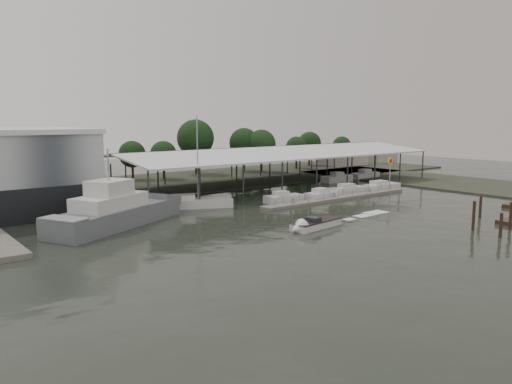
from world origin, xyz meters
TOP-DOWN VIEW (x-y plane):
  - ground at (0.00, 0.00)m, footprint 200.00×200.00m
  - land_strip_far at (0.00, 42.00)m, footprint 140.00×30.00m
  - land_strip_east at (45.00, 10.00)m, footprint 20.00×60.00m
  - covered_boat_shed at (17.00, 28.00)m, footprint 58.24×24.00m
  - floating_dock at (15.00, 10.00)m, footprint 28.00×2.00m
  - shell_fuel_sign at (27.00, 9.99)m, footprint 1.10×0.18m
  - distant_commercial_buildings at (59.03, 44.69)m, footprint 22.00×8.00m
  - grey_trawler at (-17.49, 13.07)m, footprint 18.29×12.42m
  - white_sailboat at (-5.18, 17.37)m, footprint 10.15×6.43m
  - speedboat_underway at (-1.74, -1.50)m, footprint 18.27×4.28m
  - moored_cruiser_0 at (7.00, 13.16)m, footprint 5.77×2.80m
  - moored_cruiser_1 at (13.46, 11.80)m, footprint 6.19×2.68m
  - moored_cruiser_2 at (20.36, 12.87)m, footprint 7.01×3.02m
  - moored_cruiser_3 at (27.30, 12.07)m, footprint 7.85×2.38m
  - mooring_pilings at (13.25, -14.92)m, footprint 8.41×11.09m
  - horizon_tree_line at (23.47, 48.19)m, footprint 71.34×11.99m

SIDE VIEW (x-z plane):
  - ground at x=0.00m, z-range 0.00..0.00m
  - land_strip_far at x=0.00m, z-range -0.05..0.25m
  - land_strip_east at x=45.00m, z-range -0.05..0.25m
  - floating_dock at x=15.00m, z-range -0.50..0.90m
  - speedboat_underway at x=-1.74m, z-range -0.61..1.39m
  - moored_cruiser_0 at x=7.00m, z-range -0.24..1.46m
  - moored_cruiser_1 at x=13.46m, z-range -0.24..1.46m
  - moored_cruiser_2 at x=20.36m, z-range -0.24..1.46m
  - moored_cruiser_3 at x=27.30m, z-range -0.24..1.46m
  - white_sailboat at x=-5.18m, z-range -5.52..6.80m
  - mooring_pilings at x=13.25m, z-range -0.80..2.95m
  - grey_trawler at x=-17.49m, z-range -2.84..6.00m
  - distant_commercial_buildings at x=59.03m, z-range -0.16..3.84m
  - shell_fuel_sign at x=27.00m, z-range 1.15..6.70m
  - horizon_tree_line at x=23.47m, z-range 0.36..11.89m
  - covered_boat_shed at x=17.00m, z-range 2.65..9.61m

